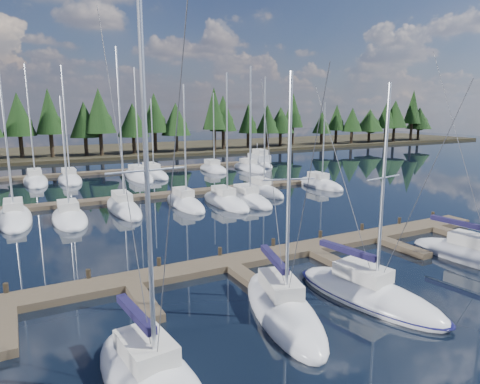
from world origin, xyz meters
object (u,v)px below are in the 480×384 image
main_dock (232,266)px  front_sailboat_2 (151,379)px  front_sailboat_4 (368,294)px  front_sailboat_3 (283,309)px  motor_yacht_right (259,162)px

main_dock → front_sailboat_2: (-7.47, -8.56, 0.09)m
front_sailboat_4 → front_sailboat_3: bearing=171.5°
main_dock → front_sailboat_4: 8.14m
main_dock → motor_yacht_right: motor_yacht_right is taller
front_sailboat_4 → motor_yacht_right: size_ratio=1.26×
main_dock → motor_yacht_right: bearing=57.6°
front_sailboat_2 → front_sailboat_4: 11.89m
front_sailboat_3 → motor_yacht_right: front_sailboat_3 is taller
front_sailboat_3 → front_sailboat_4: 4.79m
front_sailboat_3 → front_sailboat_4: bearing=-8.5°
front_sailboat_3 → motor_yacht_right: 52.58m
front_sailboat_2 → motor_yacht_right: size_ratio=1.53×
front_sailboat_4 → motor_yacht_right: front_sailboat_4 is taller
main_dock → motor_yacht_right: (25.18, 39.72, 0.29)m
main_dock → front_sailboat_2: front_sailboat_2 is taller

